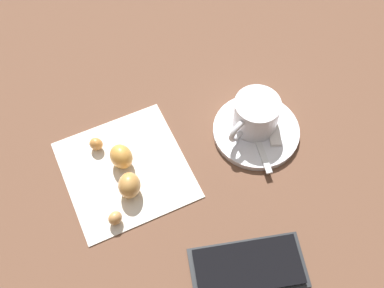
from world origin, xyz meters
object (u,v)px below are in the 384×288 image
(espresso_cup, at_px, (255,114))
(croissant, at_px, (122,172))
(sugar_packet, at_px, (274,129))
(napkin, at_px, (125,169))
(saucer, at_px, (256,131))
(cell_phone, at_px, (248,267))
(teaspoon, at_px, (253,126))

(espresso_cup, distance_m, croissant, 0.21)
(sugar_packet, relative_size, croissant, 0.39)
(napkin, xyz_separation_m, croissant, (-0.01, -0.01, 0.02))
(saucer, relative_size, cell_phone, 0.80)
(espresso_cup, bearing_deg, sugar_packet, -44.06)
(saucer, xyz_separation_m, cell_phone, (-0.11, -0.18, 0.00))
(espresso_cup, height_order, teaspoon, espresso_cup)
(teaspoon, height_order, napkin, teaspoon)
(saucer, height_order, sugar_packet, sugar_packet)
(sugar_packet, height_order, croissant, croissant)
(teaspoon, distance_m, croissant, 0.21)
(sugar_packet, bearing_deg, teaspoon, 75.69)
(sugar_packet, relative_size, cell_phone, 0.34)
(sugar_packet, height_order, cell_phone, sugar_packet)
(espresso_cup, relative_size, teaspoon, 0.74)
(croissant, bearing_deg, saucer, -3.02)
(napkin, height_order, croissant, croissant)
(napkin, bearing_deg, croissant, -118.93)
(saucer, relative_size, sugar_packet, 2.31)
(teaspoon, xyz_separation_m, cell_phone, (-0.11, -0.19, -0.01))
(saucer, distance_m, sugar_packet, 0.03)
(napkin, relative_size, cell_phone, 1.07)
(saucer, relative_size, espresso_cup, 1.44)
(napkin, distance_m, cell_phone, 0.22)
(napkin, bearing_deg, saucer, -6.61)
(saucer, bearing_deg, croissant, 176.98)
(espresso_cup, height_order, napkin, espresso_cup)
(saucer, xyz_separation_m, croissant, (-0.21, 0.01, 0.02))
(croissant, bearing_deg, teaspoon, -1.43)
(espresso_cup, bearing_deg, cell_phone, -120.27)
(espresso_cup, bearing_deg, napkin, 175.86)
(espresso_cup, relative_size, sugar_packet, 1.60)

